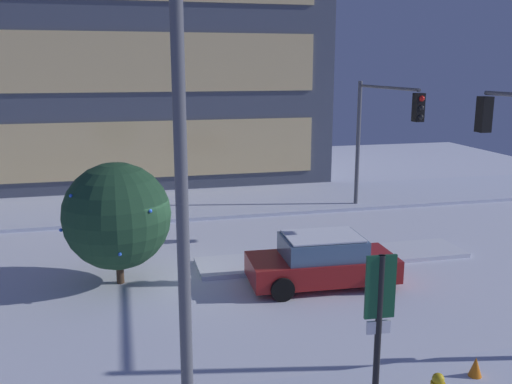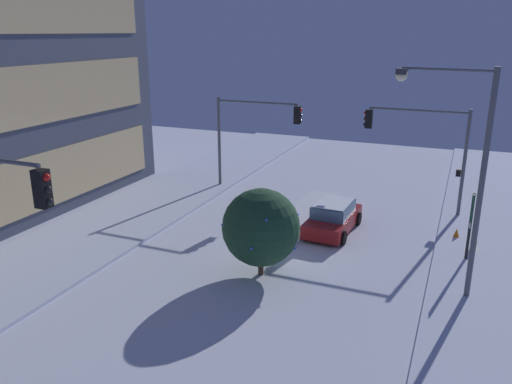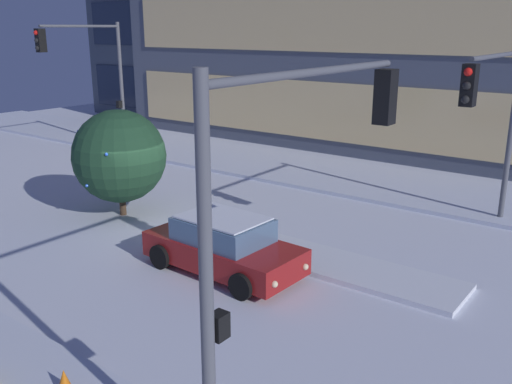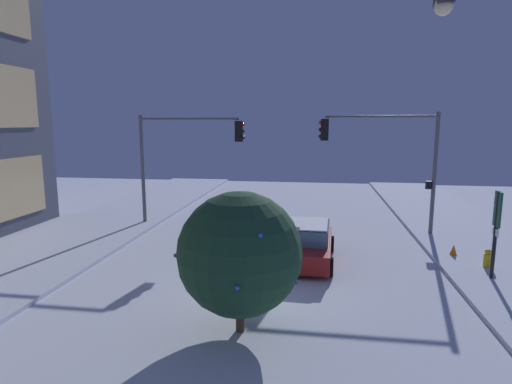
{
  "view_description": "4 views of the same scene",
  "coord_description": "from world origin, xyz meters",
  "px_view_note": "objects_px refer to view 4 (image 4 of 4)",
  "views": [
    {
      "loc": [
        -0.95,
        -15.99,
        6.21
      ],
      "look_at": [
        3.2,
        1.13,
        2.28
      ],
      "focal_mm": 39.47,
      "sensor_mm": 36.0,
      "label": 1
    },
    {
      "loc": [
        -18.54,
        -6.96,
        9.4
      ],
      "look_at": [
        1.88,
        1.52,
        2.43
      ],
      "focal_mm": 35.91,
      "sensor_mm": 36.0,
      "label": 2
    },
    {
      "loc": [
        13.27,
        -11.76,
        6.12
      ],
      "look_at": [
        3.77,
        1.0,
        1.44
      ],
      "focal_mm": 39.29,
      "sensor_mm": 36.0,
      "label": 3
    },
    {
      "loc": [
        -10.85,
        -1.8,
        5.21
      ],
      "look_at": [
        3.42,
        0.32,
        2.82
      ],
      "focal_mm": 29.27,
      "sensor_mm": 36.0,
      "label": 4
    }
  ],
  "objects_px": {
    "construction_cone": "(453,251)",
    "decorated_tree_median": "(240,254)",
    "traffic_light_corner_far_right": "(185,148)",
    "car_near": "(306,243)",
    "fire_hydrant": "(487,260)",
    "parking_info_sign": "(496,225)",
    "traffic_light_corner_near_right": "(387,150)"
  },
  "relations": [
    {
      "from": "car_near",
      "to": "fire_hydrant",
      "type": "relative_size",
      "value": 5.5
    },
    {
      "from": "traffic_light_corner_far_right",
      "to": "construction_cone",
      "type": "bearing_deg",
      "value": -16.7
    },
    {
      "from": "traffic_light_corner_near_right",
      "to": "traffic_light_corner_far_right",
      "type": "relative_size",
      "value": 1.02
    },
    {
      "from": "construction_cone",
      "to": "decorated_tree_median",
      "type": "bearing_deg",
      "value": 133.93
    },
    {
      "from": "traffic_light_corner_near_right",
      "to": "traffic_light_corner_far_right",
      "type": "height_order",
      "value": "traffic_light_corner_near_right"
    },
    {
      "from": "traffic_light_corner_near_right",
      "to": "parking_info_sign",
      "type": "distance_m",
      "value": 6.6
    },
    {
      "from": "car_near",
      "to": "construction_cone",
      "type": "height_order",
      "value": "car_near"
    },
    {
      "from": "car_near",
      "to": "decorated_tree_median",
      "type": "relative_size",
      "value": 1.23
    },
    {
      "from": "traffic_light_corner_far_right",
      "to": "fire_hydrant",
      "type": "bearing_deg",
      "value": -21.1
    },
    {
      "from": "fire_hydrant",
      "to": "parking_info_sign",
      "type": "distance_m",
      "value": 1.93
    },
    {
      "from": "traffic_light_corner_far_right",
      "to": "parking_info_sign",
      "type": "height_order",
      "value": "traffic_light_corner_far_right"
    },
    {
      "from": "traffic_light_corner_far_right",
      "to": "construction_cone",
      "type": "distance_m",
      "value": 12.99
    },
    {
      "from": "traffic_light_corner_far_right",
      "to": "fire_hydrant",
      "type": "height_order",
      "value": "traffic_light_corner_far_right"
    },
    {
      "from": "traffic_light_corner_far_right",
      "to": "traffic_light_corner_near_right",
      "type": "bearing_deg",
      "value": -1.7
    },
    {
      "from": "fire_hydrant",
      "to": "car_near",
      "type": "bearing_deg",
      "value": 88.9
    },
    {
      "from": "fire_hydrant",
      "to": "decorated_tree_median",
      "type": "bearing_deg",
      "value": 125.24
    },
    {
      "from": "traffic_light_corner_far_right",
      "to": "fire_hydrant",
      "type": "xyz_separation_m",
      "value": [
        -4.89,
        -12.66,
        -3.61
      ]
    },
    {
      "from": "parking_info_sign",
      "to": "traffic_light_corner_far_right",
      "type": "bearing_deg",
      "value": -22.92
    },
    {
      "from": "traffic_light_corner_near_right",
      "to": "decorated_tree_median",
      "type": "relative_size",
      "value": 1.59
    },
    {
      "from": "car_near",
      "to": "parking_info_sign",
      "type": "distance_m",
      "value": 6.37
    },
    {
      "from": "fire_hydrant",
      "to": "decorated_tree_median",
      "type": "distance_m",
      "value": 9.81
    },
    {
      "from": "traffic_light_corner_near_right",
      "to": "construction_cone",
      "type": "height_order",
      "value": "traffic_light_corner_near_right"
    },
    {
      "from": "parking_info_sign",
      "to": "decorated_tree_median",
      "type": "distance_m",
      "value": 8.84
    },
    {
      "from": "car_near",
      "to": "fire_hydrant",
      "type": "distance_m",
      "value": 6.41
    },
    {
      "from": "fire_hydrant",
      "to": "construction_cone",
      "type": "relative_size",
      "value": 1.46
    },
    {
      "from": "decorated_tree_median",
      "to": "traffic_light_corner_far_right",
      "type": "bearing_deg",
      "value": 24.5
    },
    {
      "from": "traffic_light_corner_far_right",
      "to": "car_near",
      "type": "bearing_deg",
      "value": -37.26
    },
    {
      "from": "traffic_light_corner_near_right",
      "to": "fire_hydrant",
      "type": "distance_m",
      "value": 6.52
    },
    {
      "from": "traffic_light_corner_far_right",
      "to": "parking_info_sign",
      "type": "xyz_separation_m",
      "value": [
        -5.99,
        -12.39,
        -2.05
      ]
    },
    {
      "from": "car_near",
      "to": "parking_info_sign",
      "type": "height_order",
      "value": "parking_info_sign"
    },
    {
      "from": "decorated_tree_median",
      "to": "construction_cone",
      "type": "distance_m",
      "value": 10.08
    },
    {
      "from": "car_near",
      "to": "parking_info_sign",
      "type": "relative_size",
      "value": 1.45
    }
  ]
}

